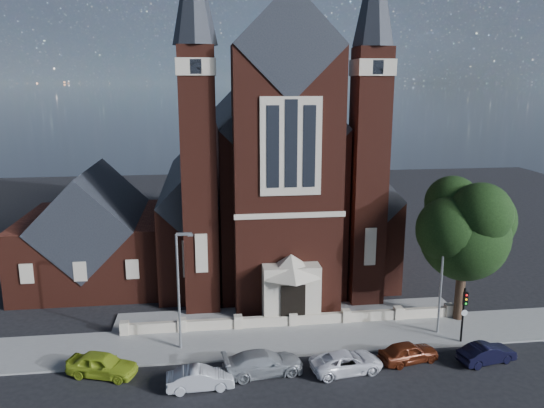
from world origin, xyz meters
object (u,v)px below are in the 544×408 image
Objects in this scene: church at (267,177)px; car_navy at (487,353)px; street_lamp_left at (180,285)px; car_silver_b at (263,363)px; parish_hall at (95,237)px; car_silver_a at (200,378)px; car_lime_van at (102,365)px; car_white_suv at (347,362)px; street_lamp_right at (443,272)px; traffic_signal at (464,308)px; car_dark_red at (408,352)px; street_tree at (468,232)px.

car_navy is (11.38, -23.11, -7.56)m from church.
car_silver_b is at bearing -36.39° from street_lamp_left.
church reaches higher than parish_hall.
church is at bearing -19.29° from car_silver_a.
car_white_suv is at bearing -77.09° from car_lime_van.
car_white_suv and car_navy have the same top height.
street_lamp_left is 1.90× the size of car_lime_van.
street_lamp_right is at bearing 0.00° from street_lamp_left.
traffic_signal reaches higher than car_lime_van.
car_white_suv is 1.16× the size of car_dark_red.
traffic_signal is 0.81× the size of car_silver_b.
street_tree is at bearing -61.79° from car_lime_van.
street_lamp_right is at bearing -70.16° from car_white_suv.
car_navy is (27.38, -18.16, -3.38)m from parish_hall.
street_lamp_left is at bearing 63.93° from car_dark_red.
street_lamp_left reaches higher than car_dark_red.
street_lamp_right reaches higher than car_white_suv.
street_lamp_right reaches higher than car_lime_van.
car_dark_red is (14.38, -3.46, -3.93)m from street_lamp_left.
church is 8.72× the size of traffic_signal.
car_lime_van is (3.42, -16.70, -3.28)m from parish_hall.
car_silver_b is (-13.86, -2.14, -1.86)m from traffic_signal.
parish_hall is 3.05× the size of traffic_signal.
parish_hall is 2.86× the size of car_lime_van.
car_silver_b reaches higher than car_dark_red.
street_lamp_left is at bearing 46.88° from car_silver_b.
car_lime_van is (-12.58, -21.64, -7.46)m from church.
church reaches higher than street_lamp_right.
street_tree is at bearing -53.83° from church.
street_tree is 2.37× the size of car_white_suv.
church is 25.85m from car_silver_a.
car_navy is (4.91, -0.71, -0.04)m from car_dark_red.
car_silver_a reaches higher than car_navy.
street_lamp_right reaches higher than car_dark_red.
car_lime_van is 1.10× the size of car_dark_red.
street_lamp_right reaches higher than car_silver_a.
parish_hall is at bearing 156.74° from street_tree.
parish_hall reaches higher than traffic_signal.
street_lamp_left is at bearing -112.66° from church.
street_tree is 13.43m from car_white_suv.
car_dark_red is at bearing -95.13° from car_silver_b.
street_tree is 10.19m from car_dark_red.
street_tree is at bearing -68.47° from car_white_suv.
car_lime_van is 19.07m from car_dark_red.
church is 2.86× the size of parish_hall.
car_silver_a is 18.08m from car_navy.
car_lime_van is 0.95× the size of car_white_suv.
street_tree is 2.67× the size of traffic_signal.
church is 7.74× the size of car_white_suv.
street_lamp_left is 2.13× the size of car_navy.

